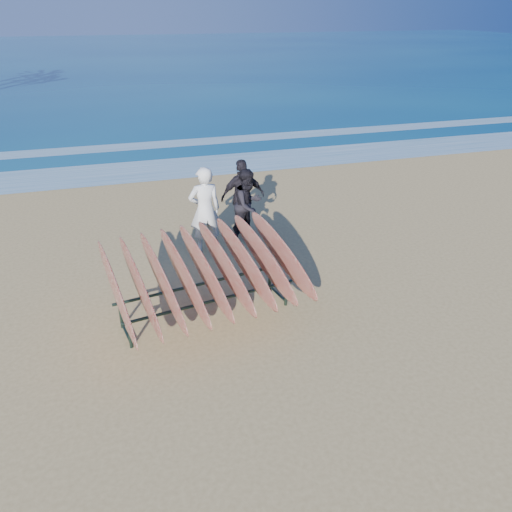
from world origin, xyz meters
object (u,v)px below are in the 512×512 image
object	(u,v)px
person_white	(205,210)
person_dark_a	(248,205)
surfboard_rack	(205,271)
person_dark_b	(243,197)

from	to	relation	value
person_white	person_dark_a	distance (m)	1.16
person_dark_a	person_white	bearing A→B (deg)	163.44
surfboard_rack	person_white	bearing A→B (deg)	68.55
person_dark_a	surfboard_rack	bearing A→B (deg)	-151.41
surfboard_rack	person_dark_b	xyz separation A→B (m)	(1.66, 3.51, -0.01)
surfboard_rack	person_dark_b	distance (m)	3.88
person_dark_b	person_dark_a	bearing A→B (deg)	90.18
surfboard_rack	person_dark_a	distance (m)	3.48
surfboard_rack	person_white	xyz separation A→B (m)	(0.56, 2.73, 0.06)
person_dark_b	surfboard_rack	bearing A→B (deg)	63.79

